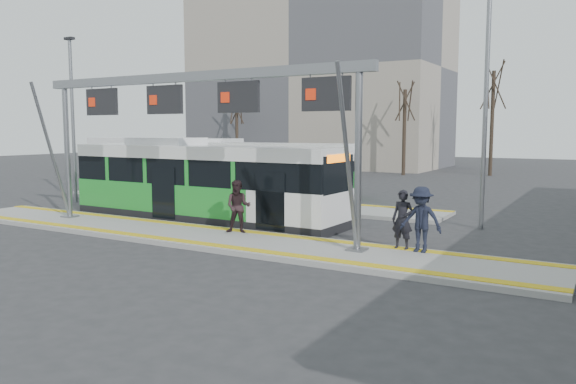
% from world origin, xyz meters
% --- Properties ---
extents(ground, '(120.00, 120.00, 0.00)m').
position_xyz_m(ground, '(0.00, 0.00, 0.00)').
color(ground, '#2D2D30').
rests_on(ground, ground).
extents(platform_main, '(22.00, 3.00, 0.15)m').
position_xyz_m(platform_main, '(0.00, 0.00, 0.07)').
color(platform_main, gray).
rests_on(platform_main, ground).
extents(platform_second, '(20.00, 3.00, 0.15)m').
position_xyz_m(platform_second, '(-4.00, 8.00, 0.07)').
color(platform_second, gray).
rests_on(platform_second, ground).
extents(tactile_main, '(22.00, 2.65, 0.02)m').
position_xyz_m(tactile_main, '(0.00, 0.00, 0.16)').
color(tactile_main, gold).
rests_on(tactile_main, platform_main).
extents(tactile_second, '(20.00, 0.35, 0.02)m').
position_xyz_m(tactile_second, '(-4.00, 9.15, 0.16)').
color(tactile_second, gold).
rests_on(tactile_second, platform_second).
extents(gantry, '(13.00, 1.68, 5.20)m').
position_xyz_m(gantry, '(-0.35, 0.25, 4.30)').
color(gantry, slate).
rests_on(gantry, platform_main).
extents(apartment_block, '(24.50, 12.50, 18.40)m').
position_xyz_m(apartment_block, '(-14.00, 36.00, 9.21)').
color(apartment_block, gray).
rests_on(apartment_block, ground).
extents(hero_bus, '(11.65, 2.69, 3.19)m').
position_xyz_m(hero_bus, '(-2.18, 3.09, 1.46)').
color(hero_bus, black).
rests_on(hero_bus, ground).
extents(bg_bus_green, '(11.25, 2.85, 2.79)m').
position_xyz_m(bg_bus_green, '(-5.34, 11.64, 1.38)').
color(bg_bus_green, black).
rests_on(bg_bus_green, ground).
extents(bg_bus_blue, '(11.38, 2.60, 2.96)m').
position_xyz_m(bg_bus_blue, '(-14.29, 13.85, 1.46)').
color(bg_bus_blue, black).
rests_on(bg_bus_blue, ground).
extents(passenger_a, '(0.63, 0.44, 1.68)m').
position_xyz_m(passenger_a, '(6.53, 1.10, 0.99)').
color(passenger_a, black).
rests_on(passenger_a, platform_main).
extents(passenger_b, '(1.04, 0.95, 1.73)m').
position_xyz_m(passenger_b, '(1.07, 0.85, 1.01)').
color(passenger_b, '#2C1D20').
rests_on(passenger_b, platform_main).
extents(passenger_c, '(1.21, 0.75, 1.81)m').
position_xyz_m(passenger_c, '(7.09, 1.00, 1.06)').
color(passenger_c, black).
rests_on(passenger_c, platform_main).
extents(tree_left, '(1.40, 1.40, 7.44)m').
position_xyz_m(tree_left, '(-2.54, 28.03, 5.64)').
color(tree_left, '#382B21').
rests_on(tree_left, ground).
extents(tree_mid, '(1.40, 1.40, 8.98)m').
position_xyz_m(tree_mid, '(3.37, 30.90, 6.81)').
color(tree_mid, '#382B21').
rests_on(tree_mid, ground).
extents(tree_far, '(1.40, 1.40, 7.17)m').
position_xyz_m(tree_far, '(-18.69, 28.57, 5.44)').
color(tree_far, '#382B21').
rests_on(tree_far, ground).
extents(lamp_west, '(0.50, 0.25, 7.83)m').
position_xyz_m(lamp_west, '(-10.91, 4.18, 4.16)').
color(lamp_west, slate).
rests_on(lamp_west, ground).
extents(lamp_east, '(0.50, 0.25, 8.26)m').
position_xyz_m(lamp_east, '(7.62, 6.44, 4.37)').
color(lamp_east, slate).
rests_on(lamp_east, ground).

